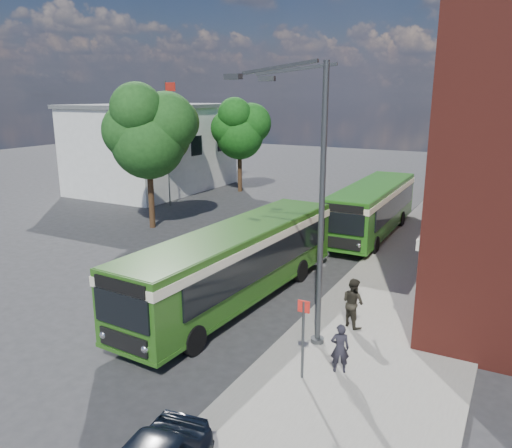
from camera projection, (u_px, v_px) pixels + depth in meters
The scene contains 14 objects.
ground at pixel (217, 296), 20.54m from camera, with size 120.00×120.00×0.00m, color #2B2B2E.
pavement at pixel (428, 265), 24.13m from camera, with size 6.00×48.00×0.15m, color gray.
kerb_line at pixel (366, 257), 25.54m from camera, with size 0.12×48.00×0.01m, color beige.
white_building at pixel (153, 147), 43.24m from camera, with size 9.40×13.40×7.30m.
flagpole at pixel (168, 139), 36.11m from camera, with size 0.95×0.10×9.00m.
street_lamp at pixel (311, 203), 15.42m from camera, with size 2.96×2.38×9.00m.
bus_stop_sign at pixel (303, 334), 14.01m from camera, with size 0.35×0.08×2.52m.
bus_front at pixel (237, 258), 19.59m from camera, with size 3.19×12.48×3.02m.
bus_rear at pixel (372, 205), 29.07m from camera, with size 2.73×11.18×3.02m.
pedestrian_a at pixel (340, 348), 14.47m from camera, with size 0.55×0.36×1.51m, color black.
pedestrian_b at pixel (353, 303), 17.34m from camera, with size 0.86×0.67×1.76m, color black.
tree_left at pixel (148, 131), 29.66m from camera, with size 5.21×4.95×8.80m.
tree_mid at pixel (163, 128), 37.47m from camera, with size 4.91×4.67×8.29m.
tree_right at pixel (240, 128), 41.54m from camera, with size 4.68×4.45×7.90m.
Camera 1 is at (10.51, -16.09, 8.02)m, focal length 35.00 mm.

